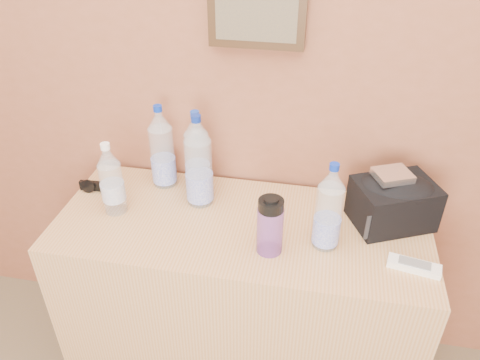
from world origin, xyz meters
name	(u,v)px	position (x,y,z in m)	size (l,w,h in m)	color
picture_frame	(257,7)	(-0.04, 1.98, 1.40)	(0.30, 0.03, 0.25)	#382311
dresser	(241,303)	(-0.04, 1.72, 0.38)	(1.23, 0.51, 0.77)	tan
pet_large_a	(199,166)	(-0.20, 1.82, 0.92)	(0.09, 0.09, 0.33)	white
pet_large_b	(162,151)	(-0.36, 1.90, 0.91)	(0.08, 0.08, 0.31)	#CAE1FC
pet_large_c	(197,157)	(-0.23, 1.89, 0.91)	(0.08, 0.08, 0.31)	#CBEAFD
pet_large_d	(329,211)	(0.24, 1.67, 0.90)	(0.08, 0.08, 0.29)	silver
pet_small	(112,182)	(-0.47, 1.71, 0.88)	(0.07, 0.07, 0.26)	white
nalgene_bottle	(270,225)	(0.07, 1.61, 0.87)	(0.08, 0.08, 0.19)	purple
sunglasses	(98,186)	(-0.58, 1.81, 0.79)	(0.14, 0.05, 0.04)	black
ac_remote	(414,266)	(0.50, 1.61, 0.78)	(0.15, 0.05, 0.02)	silver
toiletry_bag	(394,201)	(0.44, 1.83, 0.85)	(0.25, 0.18, 0.17)	black
foil_packet	(393,175)	(0.42, 1.83, 0.95)	(0.11, 0.09, 0.02)	white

